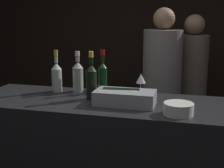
# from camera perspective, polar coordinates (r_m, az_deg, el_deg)

# --- Properties ---
(wall_back_chalkboard) EXTENTS (6.40, 0.06, 2.80)m
(wall_back_chalkboard) POSITION_cam_1_polar(r_m,az_deg,el_deg) (4.21, 7.16, 8.65)
(wall_back_chalkboard) COLOR black
(wall_back_chalkboard) RESTS_ON ground_plane
(ice_bin_with_bottles) EXTENTS (0.41, 0.21, 0.11)m
(ice_bin_with_bottles) POSITION_cam_1_polar(r_m,az_deg,el_deg) (2.14, 2.15, -2.36)
(ice_bin_with_bottles) COLOR #9EA0A5
(ice_bin_with_bottles) RESTS_ON bar_counter
(bowl_white) EXTENTS (0.18, 0.18, 0.07)m
(bowl_white) POSITION_cam_1_polar(r_m,az_deg,el_deg) (1.97, 12.07, -4.40)
(bowl_white) COLOR silver
(bowl_white) RESTS_ON bar_counter
(wine_glass) EXTENTS (0.08, 0.08, 0.16)m
(wine_glass) POSITION_cam_1_polar(r_m,az_deg,el_deg) (2.42, 5.31, 0.89)
(wine_glass) COLOR silver
(wine_glass) RESTS_ON bar_counter
(candle_votive) EXTENTS (0.07, 0.07, 0.05)m
(candle_votive) POSITION_cam_1_polar(r_m,az_deg,el_deg) (2.54, -3.51, -0.71)
(candle_votive) COLOR silver
(candle_votive) RESTS_ON bar_counter
(white_wine_bottle) EXTENTS (0.08, 0.08, 0.33)m
(white_wine_bottle) POSITION_cam_1_polar(r_m,az_deg,el_deg) (2.50, -6.26, 1.61)
(white_wine_bottle) COLOR #9EA899
(white_wine_bottle) RESTS_ON bar_counter
(rose_wine_bottle) EXTENTS (0.08, 0.08, 0.34)m
(rose_wine_bottle) POSITION_cam_1_polar(r_m,az_deg,el_deg) (2.53, -10.09, 1.49)
(rose_wine_bottle) COLOR #B2B7AD
(rose_wine_bottle) RESTS_ON bar_counter
(champagne_bottle) EXTENTS (0.08, 0.08, 0.35)m
(champagne_bottle) POSITION_cam_1_polar(r_m,az_deg,el_deg) (2.27, -3.79, 0.73)
(champagne_bottle) COLOR black
(champagne_bottle) RESTS_ON bar_counter
(red_wine_bottle_burgundy) EXTENTS (0.07, 0.07, 0.34)m
(red_wine_bottle_burgundy) POSITION_cam_1_polar(r_m,az_deg,el_deg) (2.47, -1.73, 1.68)
(red_wine_bottle_burgundy) COLOR black
(red_wine_bottle_burgundy) RESTS_ON bar_counter
(person_in_hoodie) EXTENTS (0.32, 0.32, 1.68)m
(person_in_hoodie) POSITION_cam_1_polar(r_m,az_deg,el_deg) (3.47, 14.31, -0.00)
(person_in_hoodie) COLOR black
(person_in_hoodie) RESTS_ON ground_plane
(person_blond_tee) EXTENTS (0.39, 0.39, 1.75)m
(person_blond_tee) POSITION_cam_1_polar(r_m,az_deg,el_deg) (3.17, 9.06, -0.50)
(person_blond_tee) COLOR black
(person_blond_tee) RESTS_ON ground_plane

